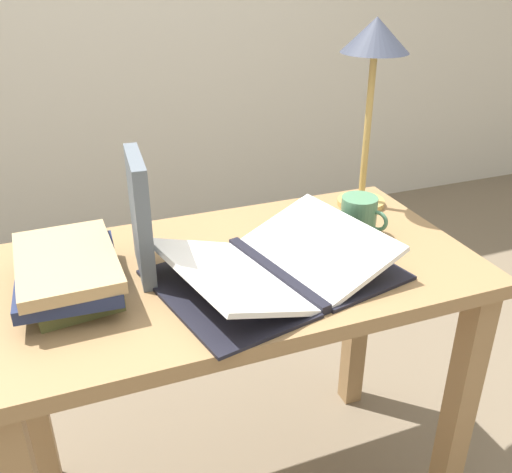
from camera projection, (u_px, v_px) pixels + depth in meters
name	position (u px, v px, depth m)	size (l,w,h in m)	color
reading_desk	(236.00, 315.00, 1.36)	(1.10, 0.60, 0.77)	#937047
open_book	(275.00, 266.00, 1.24)	(0.56, 0.46, 0.09)	black
book_stack_tall	(68.00, 273.00, 1.17)	(0.22, 0.30, 0.09)	brown
book_standing_upright	(140.00, 216.00, 1.21)	(0.04, 0.19, 0.27)	slate
reading_lamp	(374.00, 57.00, 1.42)	(0.17, 0.17, 0.50)	tan
coffee_mug	(359.00, 216.00, 1.41)	(0.09, 0.11, 0.10)	#4C7F5B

